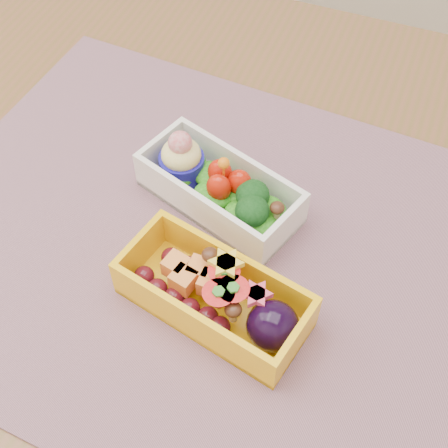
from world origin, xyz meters
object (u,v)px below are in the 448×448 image
at_px(table, 218,284).
at_px(bento_yellow, 217,296).
at_px(bento_white, 219,188).
at_px(placemat, 215,250).

distance_m(table, bento_yellow, 0.15).
xyz_separation_m(table, bento_white, (-0.01, 0.03, 0.12)).
xyz_separation_m(table, placemat, (0.01, -0.02, 0.10)).
xyz_separation_m(placemat, bento_yellow, (0.03, -0.06, 0.03)).
xyz_separation_m(table, bento_yellow, (0.03, -0.08, 0.13)).
xyz_separation_m(placemat, bento_white, (-0.02, 0.05, 0.02)).
bearing_deg(placemat, bento_white, 107.85).
height_order(table, placemat, placemat).
bearing_deg(table, bento_yellow, -68.05).
distance_m(placemat, bento_yellow, 0.07).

